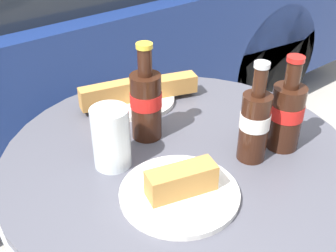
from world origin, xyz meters
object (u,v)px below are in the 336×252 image
(bistro_table, at_px, (178,212))
(cola_bottle_right, at_px, (255,123))
(cola_bottle_left, at_px, (286,113))
(cola_bottle_center, at_px, (146,102))
(lunch_plate_far, at_px, (138,94))
(lunch_plate_near, at_px, (180,189))
(drinking_glass, at_px, (111,140))

(bistro_table, xyz_separation_m, cola_bottle_right, (0.11, -0.11, 0.27))
(cola_bottle_left, bearing_deg, cola_bottle_right, 170.89)
(bistro_table, height_order, cola_bottle_left, cola_bottle_left)
(cola_bottle_center, bearing_deg, lunch_plate_far, 62.02)
(bistro_table, bearing_deg, cola_bottle_right, -45.17)
(cola_bottle_right, height_order, cola_bottle_center, cola_bottle_center)
(cola_bottle_left, xyz_separation_m, lunch_plate_far, (-0.14, 0.36, -0.06))
(bistro_table, xyz_separation_m, lunch_plate_near, (-0.09, -0.11, 0.20))
(bistro_table, bearing_deg, lunch_plate_near, -129.63)
(cola_bottle_center, height_order, drinking_glass, cola_bottle_center)
(cola_bottle_center, bearing_deg, bistro_table, -81.94)
(cola_bottle_center, height_order, lunch_plate_near, cola_bottle_center)
(drinking_glass, relative_size, lunch_plate_near, 0.58)
(bistro_table, distance_m, lunch_plate_far, 0.32)
(cola_bottle_left, xyz_separation_m, cola_bottle_center, (-0.21, 0.22, 0.00))
(lunch_plate_near, bearing_deg, cola_bottle_right, -0.03)
(cola_bottle_right, bearing_deg, drinking_glass, 145.54)
(cola_bottle_left, height_order, cola_bottle_right, cola_bottle_right)
(cola_bottle_right, distance_m, drinking_glass, 0.30)
(cola_bottle_center, bearing_deg, cola_bottle_left, -46.67)
(cola_bottle_center, bearing_deg, drinking_glass, -160.72)
(cola_bottle_center, distance_m, lunch_plate_far, 0.17)
(lunch_plate_near, relative_size, lunch_plate_far, 0.74)
(bistro_table, distance_m, cola_bottle_right, 0.31)
(cola_bottle_center, relative_size, drinking_glass, 1.71)
(drinking_glass, bearing_deg, cola_bottle_center, 19.28)
(bistro_table, height_order, lunch_plate_near, lunch_plate_near)
(drinking_glass, bearing_deg, cola_bottle_left, -28.70)
(cola_bottle_center, distance_m, lunch_plate_near, 0.23)
(cola_bottle_left, relative_size, lunch_plate_far, 0.69)
(bistro_table, height_order, lunch_plate_far, lunch_plate_far)
(lunch_plate_far, bearing_deg, lunch_plate_near, -113.43)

